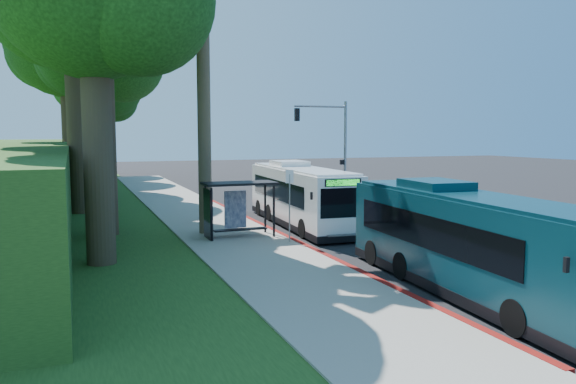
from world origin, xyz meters
name	(u,v)px	position (x,y,z in m)	size (l,w,h in m)	color
ground	(349,221)	(0.00, 0.00, 0.00)	(140.00, 140.00, 0.00)	black
sidewalk	(217,228)	(-7.30, 0.00, 0.06)	(4.50, 70.00, 0.12)	gray
red_curb	(290,239)	(-5.00, -4.00, 0.07)	(0.25, 30.00, 0.13)	maroon
grass_verge	(91,220)	(-13.00, 5.00, 0.03)	(8.00, 70.00, 0.06)	#234719
bus_shelter	(233,199)	(-7.26, -2.86, 1.81)	(3.20, 1.51, 2.55)	black
stop_sign_pole	(290,196)	(-5.40, -5.00, 2.08)	(0.35, 0.06, 3.17)	gray
traffic_signal_pole	(333,137)	(3.78, 10.00, 4.42)	(4.10, 0.30, 7.00)	gray
tree_2	(97,52)	(-11.89, 15.98, 10.48)	(8.82, 8.40, 15.12)	#382B1E
tree_3	(67,45)	(-13.88, 23.98, 11.98)	(10.08, 9.60, 17.28)	#382B1E
tree_4	(96,82)	(-11.40, 31.98, 9.73)	(8.40, 8.00, 14.14)	#382B1E
tree_5	(102,95)	(-10.41, 39.99, 8.96)	(7.35, 7.00, 12.86)	#382B1E
white_bus	(300,195)	(-3.05, -0.39, 1.58)	(2.89, 10.94, 3.23)	white
teal_bus	(465,240)	(-3.14, -13.48, 1.56)	(2.99, 10.88, 3.20)	#092D36
pickup	(331,195)	(1.86, 6.16, 0.69)	(2.29, 4.97, 1.38)	white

